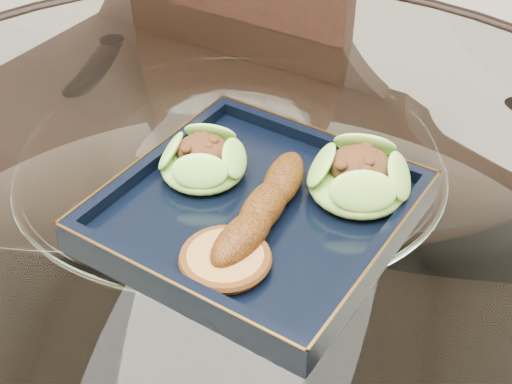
% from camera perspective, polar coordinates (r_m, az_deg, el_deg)
% --- Properties ---
extents(dining_table, '(1.13, 1.13, 0.77)m').
position_cam_1_polar(dining_table, '(0.86, -1.73, -8.61)').
color(dining_table, white).
rests_on(dining_table, ground).
extents(dining_chair, '(0.53, 0.53, 1.02)m').
position_cam_1_polar(dining_chair, '(1.13, -5.77, 3.07)').
color(dining_chair, black).
rests_on(dining_chair, ground).
extents(navy_plate, '(0.33, 0.33, 0.02)m').
position_cam_1_polar(navy_plate, '(0.70, -0.00, -1.90)').
color(navy_plate, black).
rests_on(navy_plate, dining_table).
extents(lettuce_wrap_left, '(0.10, 0.10, 0.03)m').
position_cam_1_polar(lettuce_wrap_left, '(0.73, -4.27, 2.36)').
color(lettuce_wrap_left, '#61A730').
rests_on(lettuce_wrap_left, navy_plate).
extents(lettuce_wrap_right, '(0.12, 0.12, 0.04)m').
position_cam_1_polar(lettuce_wrap_right, '(0.71, 8.23, 0.97)').
color(lettuce_wrap_right, '#599C2D').
rests_on(lettuce_wrap_right, navy_plate).
extents(roasted_plantain, '(0.06, 0.17, 0.03)m').
position_cam_1_polar(roasted_plantain, '(0.67, 0.62, -1.20)').
color(roasted_plantain, '#63310A').
rests_on(roasted_plantain, navy_plate).
extents(crumb_patty, '(0.08, 0.08, 0.01)m').
position_cam_1_polar(crumb_patty, '(0.63, -2.47, -5.45)').
color(crumb_patty, '#A26C36').
rests_on(crumb_patty, navy_plate).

